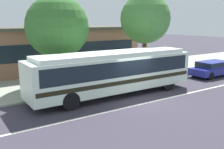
{
  "coord_description": "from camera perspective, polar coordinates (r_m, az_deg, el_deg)",
  "views": [
    {
      "loc": [
        -9.43,
        -11.38,
        4.61
      ],
      "look_at": [
        -0.7,
        1.78,
        1.3
      ],
      "focal_mm": 40.77,
      "sensor_mm": 36.0,
      "label": 1
    }
  ],
  "objects": [
    {
      "name": "sedan_far_ahead",
      "position": [
        23.42,
        21.81,
        1.44
      ],
      "size": [
        4.76,
        1.82,
        1.29
      ],
      "color": "navy",
      "rests_on": "ground_plane"
    },
    {
      "name": "pedestrian_walking_along_curb",
      "position": [
        17.6,
        -15.1,
        0.03
      ],
      "size": [
        0.42,
        0.42,
        1.73
      ],
      "color": "#39392F",
      "rests_on": "sidewalk_slab"
    },
    {
      "name": "transit_bus",
      "position": [
        15.93,
        0.48,
        0.96
      ],
      "size": [
        10.93,
        2.51,
        2.75
      ],
      "color": "white",
      "rests_on": "ground_plane"
    },
    {
      "name": "pedestrian_waiting_near_sign",
      "position": [
        21.07,
        8.2,
        2.17
      ],
      "size": [
        0.39,
        0.39,
        1.7
      ],
      "color": "#2B3034",
      "rests_on": "sidewalk_slab"
    },
    {
      "name": "ground_plane",
      "position": [
        15.48,
        5.85,
        -5.55
      ],
      "size": [
        120.0,
        120.0,
        0.0
      ],
      "primitive_type": "plane",
      "color": "#383441"
    },
    {
      "name": "street_tree_near_stop",
      "position": [
        18.29,
        -12.16,
        10.36
      ],
      "size": [
        4.38,
        4.38,
        6.3
      ],
      "color": "brown",
      "rests_on": "sidewalk_slab"
    },
    {
      "name": "sidewalk_slab",
      "position": [
        21.09,
        -6.16,
        -0.68
      ],
      "size": [
        60.0,
        8.0,
        0.12
      ],
      "primitive_type": "cube",
      "color": "#9A9F8F",
      "rests_on": "ground_plane"
    },
    {
      "name": "pedestrian_standing_by_tree",
      "position": [
        20.67,
        4.97,
        1.95
      ],
      "size": [
        0.46,
        0.46,
        1.64
      ],
      "color": "#726E59",
      "rests_on": "sidewalk_slab"
    },
    {
      "name": "bus_stop_sign",
      "position": [
        19.3,
        5.2,
        2.92
      ],
      "size": [
        0.11,
        0.44,
        2.35
      ],
      "color": "gray",
      "rests_on": "sidewalk_slab"
    },
    {
      "name": "station_building",
      "position": [
        25.46,
        -17.88,
        5.5
      ],
      "size": [
        20.24,
        8.23,
        4.08
      ],
      "color": "#8D624A",
      "rests_on": "ground_plane"
    },
    {
      "name": "lane_stripe_center",
      "position": [
        14.9,
        7.81,
        -6.29
      ],
      "size": [
        56.0,
        0.16,
        0.01
      ],
      "primitive_type": "cube",
      "color": "silver",
      "rests_on": "ground_plane"
    },
    {
      "name": "street_tree_mid_block",
      "position": [
        22.18,
        7.45,
        12.28
      ],
      "size": [
        4.24,
        4.24,
        6.84
      ],
      "color": "brown",
      "rests_on": "sidewalk_slab"
    }
  ]
}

